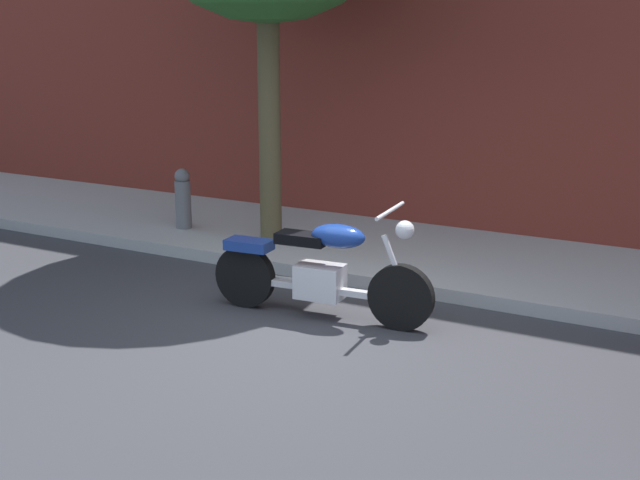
{
  "coord_description": "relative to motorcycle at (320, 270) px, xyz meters",
  "views": [
    {
      "loc": [
        3.56,
        -6.04,
        2.7
      ],
      "look_at": [
        -0.03,
        0.48,
        0.75
      ],
      "focal_mm": 47.04,
      "sensor_mm": 36.0,
      "label": 1
    }
  ],
  "objects": [
    {
      "name": "motorcycle",
      "position": [
        0.0,
        0.0,
        0.0
      ],
      "size": [
        2.19,
        0.7,
        1.11
      ],
      "color": "black",
      "rests_on": "ground"
    },
    {
      "name": "ground_plane",
      "position": [
        0.03,
        -0.48,
        -0.46
      ],
      "size": [
        60.0,
        60.0,
        0.0
      ],
      "primitive_type": "plane",
      "color": "#38383D"
    },
    {
      "name": "fire_hydrant",
      "position": [
        -2.94,
        1.74,
        -0.0
      ],
      "size": [
        0.2,
        0.2,
        0.91
      ],
      "color": "slate",
      "rests_on": "ground"
    },
    {
      "name": "sidewalk",
      "position": [
        0.03,
        2.21,
        -0.39
      ],
      "size": [
        24.26,
        2.49,
        0.14
      ],
      "primitive_type": "cube",
      "color": "#B0B0B0",
      "rests_on": "ground"
    }
  ]
}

